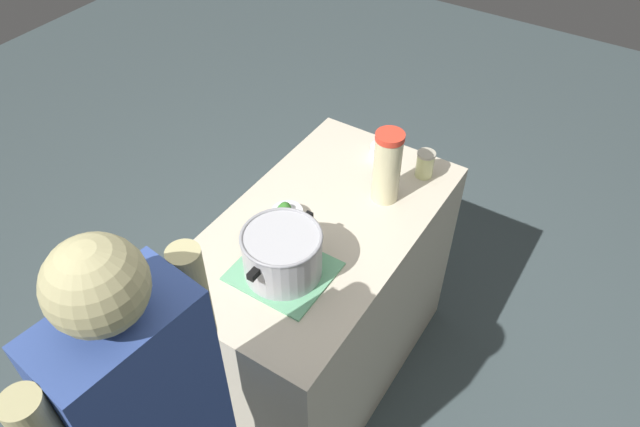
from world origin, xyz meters
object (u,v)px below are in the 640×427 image
at_px(lemonade_pitcher, 387,167).
at_px(mason_jar, 425,164).
at_px(cooking_pot, 282,253).
at_px(broccoli_bowl_front, 286,213).
at_px(broccoli_bowl_center, 383,149).

xyz_separation_m(lemonade_pitcher, mason_jar, (-0.20, 0.07, -0.09)).
bearing_deg(mason_jar, cooking_pot, -13.79).
xyz_separation_m(cooking_pot, broccoli_bowl_front, (-0.21, -0.14, -0.06)).
distance_m(lemonade_pitcher, broccoli_bowl_front, 0.40).
xyz_separation_m(broccoli_bowl_front, broccoli_bowl_center, (-0.53, 0.12, 0.00)).
height_order(lemonade_pitcher, mason_jar, lemonade_pitcher).
xyz_separation_m(cooking_pot, lemonade_pitcher, (-0.52, 0.11, 0.05)).
bearing_deg(broccoli_bowl_center, cooking_pot, 1.60).
bearing_deg(cooking_pot, lemonade_pitcher, 168.38).
bearing_deg(broccoli_bowl_front, mason_jar, 148.11).
xyz_separation_m(lemonade_pitcher, broccoli_bowl_front, (0.30, -0.24, -0.12)).
distance_m(broccoli_bowl_front, broccoli_bowl_center, 0.54).
height_order(mason_jar, broccoli_bowl_front, mason_jar).
distance_m(mason_jar, broccoli_bowl_front, 0.59).
bearing_deg(lemonade_pitcher, broccoli_bowl_center, -150.64).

